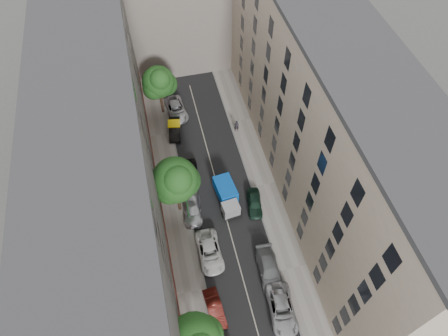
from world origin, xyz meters
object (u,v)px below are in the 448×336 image
object	(u,v)px
car_left_6	(176,109)
tree_mid	(176,182)
car_right_0	(282,309)
car_left_5	(175,129)
pedestrian	(236,126)
car_left_3	(192,208)
car_right_2	(254,203)
lamp_post	(187,203)
car_right_1	(269,269)
car_left_4	(191,173)
car_left_1	(215,309)
tarp_truck	(227,196)
tree_far	(159,83)
car_left_2	(210,252)

from	to	relation	value
car_left_6	tree_mid	size ratio (longest dim) A/B	0.62
car_right_0	tree_mid	size ratio (longest dim) A/B	0.63
car_left_5	pedestrian	xyz separation A→B (m)	(8.10, -1.67, 0.38)
car_left_3	car_left_5	xyz separation A→B (m)	(-0.00, 12.64, -0.04)
car_right_2	lamp_post	size ratio (longest dim) A/B	0.66
car_right_0	tree_mid	world-z (taller)	tree_mid
car_right_1	tree_mid	size ratio (longest dim) A/B	0.61
car_left_4	pedestrian	size ratio (longest dim) A/B	2.21
pedestrian	car_left_3	bearing A→B (deg)	56.09
car_left_3	car_left_4	distance (m)	5.10
car_right_1	tree_mid	distance (m)	13.38
car_left_3	car_right_0	bearing A→B (deg)	-57.72
car_left_1	tree_mid	distance (m)	13.40
car_left_6	car_left_4	bearing A→B (deg)	-96.83
car_right_0	car_right_1	xyz separation A→B (m)	(0.00, 4.20, 0.00)
tarp_truck	tree_far	world-z (taller)	tree_far
tarp_truck	car_right_0	xyz separation A→B (m)	(2.20, -13.75, -0.53)
car_left_6	car_right_2	bearing A→B (deg)	-76.42
tarp_truck	tree_mid	xyz separation A→B (m)	(-5.49, 0.14, 4.56)
car_left_4	car_left_6	distance (m)	11.20
lamp_post	pedestrian	size ratio (longest dim) A/B	3.32
car_left_4	car_left_6	bearing A→B (deg)	97.41
car_left_4	lamp_post	distance (m)	7.11
tarp_truck	car_right_2	bearing A→B (deg)	-30.94
tree_far	car_right_0	bearing A→B (deg)	-76.35
car_left_4	car_left_5	distance (m)	7.64
car_left_5	lamp_post	distance (m)	14.16
car_right_2	pedestrian	distance (m)	11.97
car_left_3	tree_mid	size ratio (longest dim) A/B	0.59
tarp_truck	pedestrian	distance (m)	11.27
car_left_1	car_left_4	world-z (taller)	car_left_4
car_right_1	lamp_post	xyz separation A→B (m)	(-7.00, 8.03, 3.17)
car_left_4	car_right_0	size ratio (longest dim) A/B	0.75
tree_far	tree_mid	bearing A→B (deg)	-91.37
car_left_2	car_left_3	size ratio (longest dim) A/B	1.06
car_left_6	tree_mid	xyz separation A→B (m)	(-2.09, -15.71, 5.11)
car_right_0	lamp_post	distance (m)	14.45
car_right_1	tree_far	xyz separation A→B (m)	(-7.30, 25.87, 4.66)
pedestrian	car_left_2	bearing A→B (deg)	68.99
tree_far	pedestrian	bearing A→B (deg)	-32.53
car_left_6	tree_far	world-z (taller)	tree_far
car_left_4	car_right_1	xyz separation A→B (m)	(5.60, -14.20, 0.06)
car_right_2	pedestrian	bearing A→B (deg)	95.53
car_left_2	car_left_6	distance (m)	22.02
car_left_3	car_left_4	xyz separation A→B (m)	(0.80, 5.04, -0.04)
car_left_2	car_right_0	xyz separation A→B (m)	(5.60, -7.58, 0.01)
car_left_2	pedestrian	distance (m)	18.27
car_left_6	tree_far	xyz separation A→B (m)	(-1.70, 0.47, 4.67)
car_left_4	car_right_0	xyz separation A→B (m)	(5.60, -18.40, 0.06)
car_left_1	car_left_5	bearing A→B (deg)	85.21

